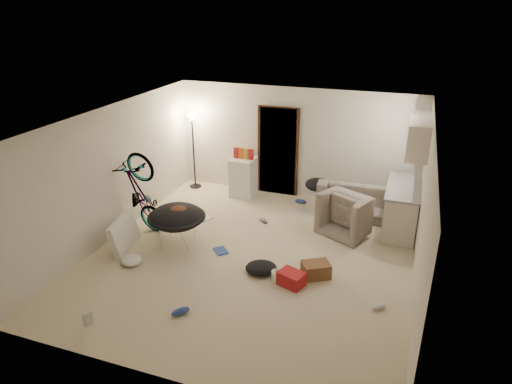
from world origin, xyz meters
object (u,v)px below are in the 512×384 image
(kitchen_counter, at_px, (401,209))
(armchair, at_px, (353,216))
(floor_lamp, at_px, (193,135))
(drink_case_b, at_px, (291,279))
(saucer_chair, at_px, (177,222))
(juicer, at_px, (277,275))
(drink_case_a, at_px, (316,270))
(mini_fridge, at_px, (243,177))
(bicycle, at_px, (143,211))
(sofa, at_px, (361,202))
(tv_box, at_px, (124,234))

(kitchen_counter, relative_size, armchair, 1.57)
(floor_lamp, height_order, drink_case_b, floor_lamp)
(saucer_chair, xyz_separation_m, juicer, (2.11, -0.58, -0.35))
(armchair, distance_m, drink_case_b, 2.32)
(drink_case_a, bearing_deg, mini_fridge, 98.94)
(floor_lamp, xyz_separation_m, kitchen_counter, (4.83, -0.65, -0.87))
(mini_fridge, relative_size, juicer, 3.53)
(kitchen_counter, distance_m, mini_fridge, 3.58)
(armchair, bearing_deg, saucer_chair, 54.90)
(floor_lamp, xyz_separation_m, drink_case_a, (3.63, -2.87, -1.18))
(armchair, height_order, juicer, armchair)
(bicycle, bearing_deg, kitchen_counter, -61.44)
(armchair, bearing_deg, mini_fridge, 7.65)
(kitchen_counter, bearing_deg, mini_fridge, 171.15)
(floor_lamp, xyz_separation_m, mini_fridge, (1.30, -0.10, -0.86))
(sofa, xyz_separation_m, tv_box, (-3.91, -2.91, 0.03))
(kitchen_counter, bearing_deg, tv_box, -152.56)
(floor_lamp, bearing_deg, mini_fridge, -4.41)
(kitchen_counter, distance_m, saucer_chair, 4.36)
(mini_fridge, bearing_deg, sofa, -1.49)
(bicycle, xyz_separation_m, drink_case_a, (3.53, -0.42, -0.33))
(drink_case_b, height_order, juicer, juicer)
(floor_lamp, bearing_deg, bicycle, -87.66)
(floor_lamp, distance_m, armchair, 4.20)
(floor_lamp, bearing_deg, drink_case_a, -38.37)
(tv_box, distance_m, drink_case_a, 3.54)
(floor_lamp, distance_m, drink_case_a, 4.77)
(kitchen_counter, relative_size, mini_fridge, 1.66)
(bicycle, bearing_deg, drink_case_a, -89.11)
(drink_case_a, bearing_deg, saucer_chair, 143.75)
(tv_box, distance_m, juicer, 2.96)
(floor_lamp, height_order, juicer, floor_lamp)
(bicycle, bearing_deg, sofa, -52.37)
(bicycle, xyz_separation_m, mini_fridge, (1.20, 2.35, -0.01))
(saucer_chair, bearing_deg, bicycle, 167.72)
(armchair, xyz_separation_m, drink_case_a, (-0.33, -1.85, -0.18))
(saucer_chair, relative_size, juicer, 4.19)
(sofa, bearing_deg, mini_fridge, -5.38)
(saucer_chair, bearing_deg, sofa, 38.38)
(mini_fridge, xyz_separation_m, juicer, (1.76, -3.11, -0.35))
(drink_case_a, height_order, juicer, juicer)
(tv_box, bearing_deg, floor_lamp, 81.77)
(bicycle, relative_size, juicer, 6.80)
(drink_case_b, bearing_deg, juicer, -166.39)
(floor_lamp, distance_m, mini_fridge, 1.56)
(bicycle, distance_m, saucer_chair, 0.86)
(mini_fridge, bearing_deg, armchair, -18.50)
(mini_fridge, bearing_deg, saucer_chair, -97.34)
(bicycle, height_order, drink_case_a, bicycle)
(kitchen_counter, bearing_deg, drink_case_a, -118.42)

